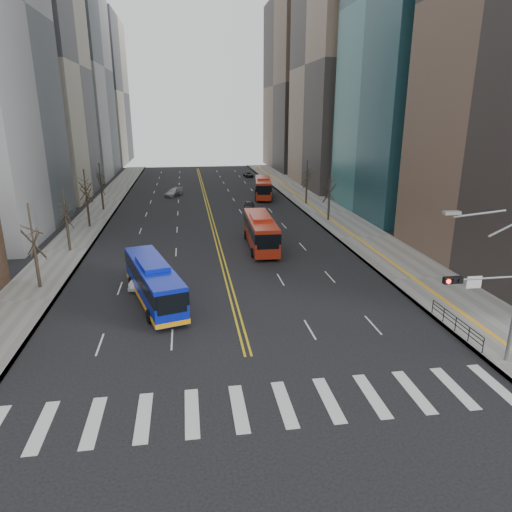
% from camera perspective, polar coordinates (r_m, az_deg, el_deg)
% --- Properties ---
extents(ground, '(220.00, 220.00, 0.00)m').
position_cam_1_polar(ground, '(24.52, 0.73, -18.23)').
color(ground, black).
extents(sidewalk_right, '(7.00, 130.00, 0.15)m').
position_cam_1_polar(sidewalk_right, '(69.38, 8.95, 5.42)').
color(sidewalk_right, gray).
rests_on(sidewalk_right, ground).
extents(sidewalk_left, '(5.00, 130.00, 0.15)m').
position_cam_1_polar(sidewalk_left, '(67.48, -19.86, 4.25)').
color(sidewalk_left, gray).
rests_on(sidewalk_left, ground).
extents(crosswalk, '(26.70, 4.00, 0.01)m').
position_cam_1_polar(crosswalk, '(24.51, 0.73, -18.22)').
color(crosswalk, silver).
rests_on(crosswalk, ground).
extents(centerline, '(0.55, 100.00, 0.01)m').
position_cam_1_polar(centerline, '(76.06, -6.13, 6.53)').
color(centerline, gold).
rests_on(centerline, ground).
extents(office_towers, '(83.00, 134.00, 58.00)m').
position_cam_1_polar(office_towers, '(88.73, -7.07, 23.57)').
color(office_towers, gray).
rests_on(office_towers, ground).
extents(signal_mast, '(5.37, 0.37, 9.39)m').
position_cam_1_polar(signal_mast, '(29.14, 27.88, -3.58)').
color(signal_mast, gray).
rests_on(signal_mast, ground).
extents(pedestrian_railing, '(0.06, 6.06, 1.02)m').
position_cam_1_polar(pedestrian_railing, '(33.90, 23.72, -7.55)').
color(pedestrian_railing, black).
rests_on(pedestrian_railing, sidewalk_right).
extents(street_trees, '(35.20, 47.20, 7.60)m').
position_cam_1_polar(street_trees, '(55.13, -12.73, 7.19)').
color(street_trees, '#32291E').
rests_on(street_trees, ground).
extents(blue_bus, '(5.47, 11.73, 3.36)m').
position_cam_1_polar(blue_bus, '(36.59, -12.68, -3.03)').
color(blue_bus, '#0B1AA8').
rests_on(blue_bus, ground).
extents(red_bus_near, '(3.13, 11.44, 3.60)m').
position_cam_1_polar(red_bus_near, '(50.33, 0.57, 3.31)').
color(red_bus_near, '#AB2712').
rests_on(red_bus_near, ground).
extents(red_bus_far, '(4.19, 11.49, 3.56)m').
position_cam_1_polar(red_bus_far, '(81.11, 0.89, 8.72)').
color(red_bus_far, '#AB2712').
rests_on(red_bus_far, ground).
extents(car_white, '(2.94, 4.65, 1.45)m').
position_cam_1_polar(car_white, '(40.49, -13.44, -2.64)').
color(car_white, silver).
rests_on(car_white, ground).
extents(car_dark_mid, '(1.88, 4.04, 1.34)m').
position_cam_1_polar(car_dark_mid, '(70.48, -0.82, 6.31)').
color(car_dark_mid, black).
rests_on(car_dark_mid, ground).
extents(car_silver, '(3.63, 4.95, 1.33)m').
position_cam_1_polar(car_silver, '(83.93, -10.25, 7.84)').
color(car_silver, '#A1A2A6').
rests_on(car_silver, ground).
extents(car_dark_far, '(2.04, 3.98, 1.07)m').
position_cam_1_polar(car_dark_far, '(107.90, -0.95, 10.13)').
color(car_dark_far, black).
rests_on(car_dark_far, ground).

